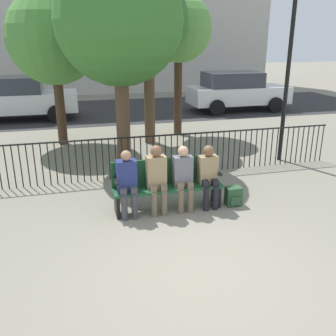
{
  "coord_description": "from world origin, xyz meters",
  "views": [
    {
      "loc": [
        -1.56,
        -4.14,
        2.98
      ],
      "look_at": [
        0.0,
        1.9,
        0.8
      ],
      "focal_mm": 40.0,
      "sensor_mm": 36.0,
      "label": 1
    }
  ],
  "objects": [
    {
      "name": "tree_1",
      "position": [
        0.64,
        6.51,
        3.41
      ],
      "size": [
        2.19,
        2.19,
        4.56
      ],
      "color": "brown",
      "rests_on": "ground"
    },
    {
      "name": "backpack",
      "position": [
        1.23,
        1.77,
        0.17
      ],
      "size": [
        0.29,
        0.24,
        0.35
      ],
      "color": "#284C2D",
      "rests_on": "ground"
    },
    {
      "name": "seated_person_0",
      "position": [
        -0.74,
        1.85,
        0.66
      ],
      "size": [
        0.34,
        0.39,
        1.18
      ],
      "color": "#3D3D42",
      "rests_on": "ground"
    },
    {
      "name": "seated_person_1",
      "position": [
        -0.21,
        1.85,
        0.69
      ],
      "size": [
        0.34,
        0.39,
        1.24
      ],
      "color": "brown",
      "rests_on": "ground"
    },
    {
      "name": "tree_0",
      "position": [
        -1.88,
        7.05,
        2.96
      ],
      "size": [
        2.54,
        2.54,
        4.25
      ],
      "color": "#422D1E",
      "rests_on": "ground"
    },
    {
      "name": "park_bench",
      "position": [
        0.0,
        1.98,
        0.5
      ],
      "size": [
        1.98,
        0.45,
        0.92
      ],
      "color": "#194728",
      "rests_on": "ground"
    },
    {
      "name": "street_surface",
      "position": [
        0.0,
        12.0,
        0.0
      ],
      "size": [
        24.0,
        6.0,
        0.01
      ],
      "color": "#2B2B2D",
      "rests_on": "ground"
    },
    {
      "name": "ground_plane",
      "position": [
        0.0,
        0.0,
        0.0
      ],
      "size": [
        80.0,
        80.0,
        0.0
      ],
      "primitive_type": "plane",
      "color": "gray"
    },
    {
      "name": "fence_railing",
      "position": [
        -0.02,
        3.69,
        0.56
      ],
      "size": [
        9.01,
        0.03,
        0.95
      ],
      "color": "black",
      "rests_on": "ground"
    },
    {
      "name": "lamp_post",
      "position": [
        3.51,
        4.03,
        2.64
      ],
      "size": [
        0.28,
        0.28,
        4.04
      ],
      "color": "black",
      "rests_on": "ground"
    },
    {
      "name": "parked_car_1",
      "position": [
        5.29,
        10.71,
        0.84
      ],
      "size": [
        4.2,
        1.94,
        1.62
      ],
      "color": "silver",
      "rests_on": "ground"
    },
    {
      "name": "seated_person_2",
      "position": [
        0.27,
        1.85,
        0.66
      ],
      "size": [
        0.34,
        0.39,
        1.19
      ],
      "color": "brown",
      "rests_on": "ground"
    },
    {
      "name": "parked_car_0",
      "position": [
        -3.52,
        10.96,
        0.84
      ],
      "size": [
        4.2,
        1.94,
        1.62
      ],
      "color": "silver",
      "rests_on": "ground"
    },
    {
      "name": "seated_person_3",
      "position": [
        0.74,
        1.85,
        0.65
      ],
      "size": [
        0.34,
        0.39,
        1.17
      ],
      "color": "black",
      "rests_on": "ground"
    },
    {
      "name": "tree_2",
      "position": [
        1.74,
        7.37,
        3.2
      ],
      "size": [
        2.01,
        2.01,
        4.24
      ],
      "color": "#422D1E",
      "rests_on": "ground"
    },
    {
      "name": "tree_3",
      "position": [
        -0.37,
        4.88,
        3.32
      ],
      "size": [
        2.93,
        2.93,
        4.8
      ],
      "color": "brown",
      "rests_on": "ground"
    }
  ]
}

